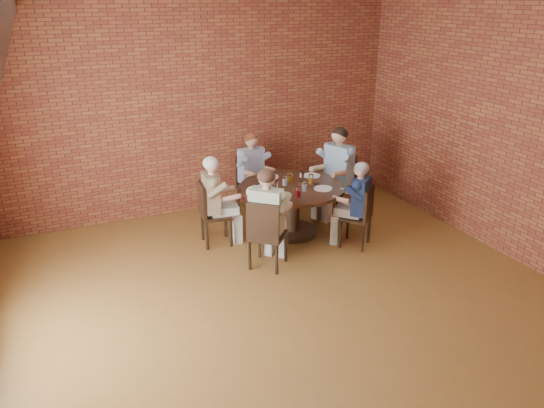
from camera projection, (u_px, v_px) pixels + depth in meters
name	position (u px, v px, depth m)	size (l,w,h in m)	color
floor	(297.00, 316.00, 5.85)	(7.00, 7.00, 0.00)	brown
wall_back	(199.00, 106.00, 8.20)	(7.00, 7.00, 0.00)	brown
wall_right	(539.00, 136.00, 6.45)	(7.00, 7.00, 0.00)	brown
dining_table	(292.00, 200.00, 7.69)	(1.51, 1.51, 0.75)	black
chair_a	(339.00, 182.00, 8.45)	(0.61, 0.61, 0.98)	black
diner_a	(336.00, 172.00, 8.32)	(0.58, 0.71, 1.41)	teal
chair_b	(251.00, 181.00, 8.55)	(0.48, 0.48, 0.92)	black
diner_b	(253.00, 174.00, 8.43)	(0.51, 0.62, 1.30)	#8C95B2
chair_c	(210.00, 212.00, 7.37)	(0.44, 0.44, 0.91)	black
diner_c	(215.00, 201.00, 7.34)	(0.49, 0.61, 1.28)	brown
chair_d	(266.00, 233.00, 6.69)	(0.60, 0.60, 0.94)	black
diner_d	(268.00, 218.00, 6.70)	(0.53, 0.65, 1.33)	#C3B499
chair_e	(361.00, 214.00, 7.31)	(0.53, 0.53, 0.88)	black
diner_e	(357.00, 205.00, 7.29)	(0.46, 0.57, 1.23)	#172241
plate_a	(312.00, 176.00, 8.01)	(0.26, 0.26, 0.01)	white
plate_b	(270.00, 177.00, 7.97)	(0.26, 0.26, 0.01)	white
plate_c	(264.00, 188.00, 7.50)	(0.26, 0.26, 0.01)	white
plate_d	(323.00, 188.00, 7.48)	(0.26, 0.26, 0.01)	white
glass_a	(302.00, 177.00, 7.77)	(0.07, 0.07, 0.14)	white
glass_b	(290.00, 178.00, 7.73)	(0.07, 0.07, 0.14)	white
glass_c	(270.00, 176.00, 7.82)	(0.07, 0.07, 0.14)	white
glass_d	(285.00, 181.00, 7.60)	(0.07, 0.07, 0.14)	white
glass_e	(275.00, 186.00, 7.40)	(0.07, 0.07, 0.14)	white
glass_f	(298.00, 192.00, 7.17)	(0.07, 0.07, 0.14)	white
glass_g	(304.00, 186.00, 7.38)	(0.07, 0.07, 0.14)	white
glass_h	(311.00, 179.00, 7.66)	(0.07, 0.07, 0.14)	white
smartphone	(319.00, 185.00, 7.61)	(0.07, 0.14, 0.01)	black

